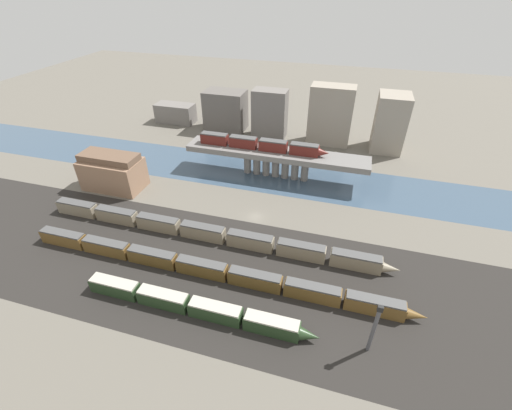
{
  "coord_description": "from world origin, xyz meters",
  "views": [
    {
      "loc": [
        22.64,
        -77.81,
        60.73
      ],
      "look_at": [
        0.0,
        0.62,
        3.85
      ],
      "focal_mm": 24.0,
      "sensor_mm": 36.0,
      "label": 1
    }
  ],
  "objects": [
    {
      "name": "ground_plane",
      "position": [
        0.0,
        0.0,
        0.0
      ],
      "size": [
        400.0,
        400.0,
        0.0
      ],
      "primitive_type": "plane",
      "color": "#666056"
    },
    {
      "name": "railbed_yard",
      "position": [
        0.0,
        -24.0,
        0.0
      ],
      "size": [
        280.0,
        42.0,
        0.01
      ],
      "primitive_type": "cube",
      "color": "#282623",
      "rests_on": "ground"
    },
    {
      "name": "river_water",
      "position": [
        0.0,
        25.24,
        0.0
      ],
      "size": [
        320.0,
        23.92,
        0.01
      ],
      "primitive_type": "cube",
      "color": "#3D5166",
      "rests_on": "ground"
    },
    {
      "name": "bridge",
      "position": [
        0.0,
        25.24,
        7.56
      ],
      "size": [
        62.41,
        9.69,
        9.62
      ],
      "color": "slate",
      "rests_on": "ground"
    },
    {
      "name": "train_on_bridge",
      "position": [
        -5.16,
        25.24,
        11.46
      ],
      "size": [
        44.51,
        3.09,
        3.77
      ],
      "color": "#5B1E19",
      "rests_on": "bridge"
    },
    {
      "name": "train_yard_near",
      "position": [
        -2.74,
        -36.23,
        1.79
      ],
      "size": [
        51.59,
        3.06,
        3.66
      ],
      "color": "#23381E",
      "rests_on": "ground"
    },
    {
      "name": "train_yard_mid",
      "position": [
        -4.52,
        -25.48,
        1.91
      ],
      "size": [
        96.04,
        2.79,
        3.89
      ],
      "color": "brown",
      "rests_on": "ground"
    },
    {
      "name": "train_yard_far",
      "position": [
        -9.62,
        -13.04,
        2.02
      ],
      "size": [
        97.01,
        2.93,
        4.1
      ],
      "color": "gray",
      "rests_on": "ground"
    },
    {
      "name": "warehouse_building",
      "position": [
        -49.68,
        3.35,
        5.73
      ],
      "size": [
        19.24,
        10.78,
        12.05
      ],
      "color": "#937056",
      "rests_on": "ground"
    },
    {
      "name": "signal_tower",
      "position": [
        32.74,
        -35.04,
        6.53
      ],
      "size": [
        1.0,
        0.73,
        12.72
      ],
      "color": "#4C4C51",
      "rests_on": "ground"
    },
    {
      "name": "city_block_far_left",
      "position": [
        -57.24,
        62.22,
        4.28
      ],
      "size": [
        17.99,
        8.38,
        8.56
      ],
      "primitive_type": "cube",
      "color": "slate",
      "rests_on": "ground"
    },
    {
      "name": "city_block_left",
      "position": [
        -31.51,
        61.05,
        8.5
      ],
      "size": [
        17.68,
        11.34,
        17.01
      ],
      "primitive_type": "cube",
      "color": "#605B56",
      "rests_on": "ground"
    },
    {
      "name": "city_block_center",
      "position": [
        -10.72,
        58.63,
        9.95
      ],
      "size": [
        14.18,
        8.06,
        19.9
      ],
      "primitive_type": "cube",
      "color": "slate",
      "rests_on": "ground"
    },
    {
      "name": "city_block_right",
      "position": [
        14.43,
        58.71,
        11.79
      ],
      "size": [
        17.06,
        8.86,
        23.58
      ],
      "primitive_type": "cube",
      "color": "gray",
      "rests_on": "ground"
    },
    {
      "name": "city_block_far_right",
      "position": [
        37.4,
        58.74,
        11.04
      ],
      "size": [
        11.71,
        12.96,
        22.08
      ],
      "primitive_type": "cube",
      "color": "gray",
      "rests_on": "ground"
    }
  ]
}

